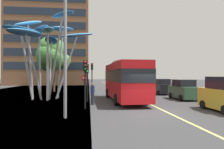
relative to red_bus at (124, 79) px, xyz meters
name	(u,v)px	position (x,y,z in m)	size (l,w,h in m)	color
ground	(140,114)	(-0.03, -6.28, -2.11)	(120.00, 240.00, 0.10)	#38383A
red_bus	(124,79)	(0.00, 0.00, 0.00)	(2.96, 10.30, 3.78)	red
leaf_sculpture	(45,36)	(-7.78, 2.52, 4.36)	(9.07, 9.00, 8.31)	#9EA0A5
traffic_light_kerb_near	(85,74)	(-3.61, -4.30, 0.49)	(0.28, 0.42, 3.52)	black
traffic_light_kerb_far	(87,74)	(-3.48, -0.21, 0.44)	(0.28, 0.42, 3.44)	black
traffic_light_island_mid	(92,72)	(-2.96, 5.99, 0.76)	(0.28, 0.42, 3.90)	black
car_parked_mid	(184,90)	(6.11, 0.61, -1.12)	(1.91, 3.98, 1.99)	#2D5138
car_parked_far	(162,87)	(5.99, 6.65, -1.13)	(1.91, 3.97, 1.97)	black
street_lamp	(72,32)	(-4.32, -7.45, 2.82)	(1.64, 0.44, 7.67)	gray
tree_pavement_near	(51,54)	(-8.88, 12.29, 3.57)	(4.31, 4.91, 8.13)	brown
tree_pavement_far	(60,60)	(-9.55, 26.56, 3.75)	(4.83, 4.98, 7.96)	brown
pedestrian	(92,94)	(-3.04, -2.26, -1.16)	(0.34, 0.34, 1.79)	#2D3342
no_entry_sign	(85,83)	(-3.75, 1.51, -0.42)	(0.60, 0.12, 2.45)	gray
backdrop_building	(50,41)	(-13.68, 37.64, 9.38)	(20.44, 10.64, 22.87)	brown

